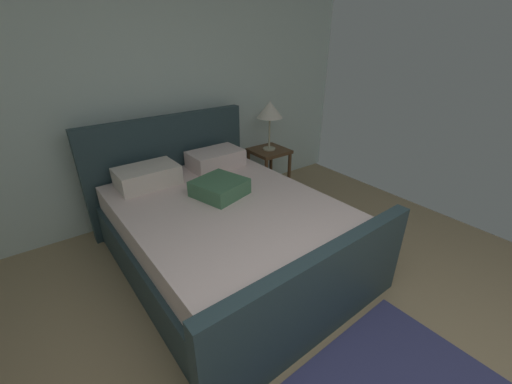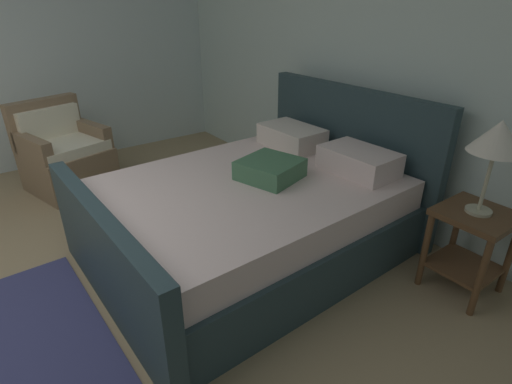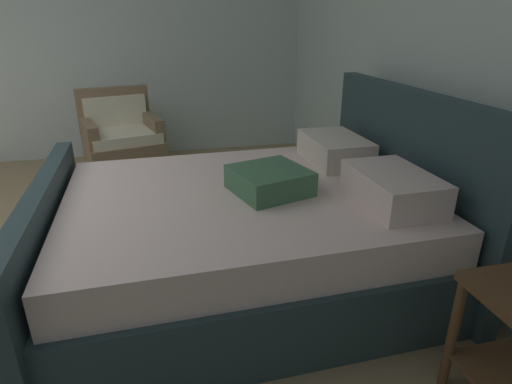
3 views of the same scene
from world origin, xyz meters
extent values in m
cube|color=silver|center=(0.00, 3.46, 1.36)|extent=(5.60, 0.12, 2.72)
cube|color=#2A3E43|center=(0.24, 2.11, 0.20)|extent=(1.73, 2.13, 0.40)
cube|color=#2A3E43|center=(0.20, 3.20, 0.58)|extent=(1.80, 0.15, 1.17)
cube|color=#2A3E43|center=(0.27, 1.02, 0.37)|extent=(1.80, 0.15, 0.75)
cube|color=silver|center=(0.24, 2.11, 0.51)|extent=(1.65, 2.06, 0.22)
cube|color=silver|center=(-0.16, 2.86, 0.71)|extent=(0.57, 0.38, 0.18)
cube|color=silver|center=(0.59, 2.88, 0.71)|extent=(0.57, 0.38, 0.18)
cube|color=#447351|center=(0.28, 2.27, 0.69)|extent=(0.50, 0.50, 0.14)
cube|color=brown|center=(1.45, 3.04, 0.58)|extent=(0.44, 0.44, 0.04)
cube|color=brown|center=(1.45, 3.04, 0.18)|extent=(0.40, 0.40, 0.02)
cylinder|color=brown|center=(1.26, 2.85, 0.28)|extent=(0.04, 0.04, 0.56)
cylinder|color=brown|center=(1.64, 2.85, 0.28)|extent=(0.04, 0.04, 0.56)
cylinder|color=brown|center=(1.26, 3.23, 0.28)|extent=(0.04, 0.04, 0.56)
cylinder|color=brown|center=(1.64, 3.23, 0.28)|extent=(0.04, 0.04, 0.56)
cylinder|color=#B7B293|center=(1.45, 3.04, 0.61)|extent=(0.16, 0.16, 0.02)
cylinder|color=#B7B293|center=(1.45, 3.04, 0.81)|extent=(0.02, 0.02, 0.39)
cone|color=silver|center=(1.45, 3.04, 1.10)|extent=(0.32, 0.32, 0.20)
cube|color=#856B50|center=(-1.86, 1.29, 0.21)|extent=(0.88, 0.88, 0.42)
cube|color=beige|center=(-1.86, 1.29, 0.47)|extent=(0.81, 0.81, 0.10)
cube|color=#856B50|center=(-2.16, 1.21, 0.66)|extent=(0.30, 0.73, 0.48)
cube|color=beige|center=(-2.07, 1.23, 0.64)|extent=(0.26, 0.62, 0.36)
cube|color=#856B50|center=(-1.78, 0.99, 0.53)|extent=(0.65, 0.27, 0.22)
cube|color=#856B50|center=(-1.94, 1.59, 0.53)|extent=(0.65, 0.27, 0.22)
camera|label=1|loc=(-0.96, 0.03, 1.90)|focal=22.24mm
camera|label=2|loc=(2.43, 0.56, 1.84)|focal=28.31mm
camera|label=3|loc=(2.49, 1.68, 1.57)|focal=29.52mm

